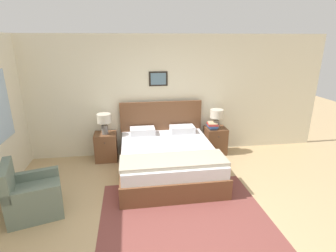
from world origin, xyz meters
TOP-DOWN VIEW (x-y plane):
  - ground_plane at (0.00, 0.00)m, footprint 16.00×16.00m
  - wall_back at (0.00, 2.70)m, footprint 7.75×0.09m
  - area_rug_main at (0.20, 0.35)m, footprint 2.46×1.90m
  - bed at (0.14, 1.61)m, footprint 1.79×2.05m
  - armchair at (-2.03, 0.70)m, footprint 0.89×0.86m
  - nightstand_near_window at (-1.07, 2.42)m, footprint 0.46×0.44m
  - nightstand_by_door at (1.36, 2.42)m, footprint 0.46×0.44m
  - table_lamp_near_window at (-1.07, 2.39)m, footprint 0.28×0.28m
  - table_lamp_by_door at (1.34, 2.39)m, footprint 0.28×0.28m
  - book_thick_bottom at (1.25, 2.37)m, footprint 0.16×0.27m
  - book_hardcover_middle at (1.25, 2.37)m, footprint 0.19×0.25m
  - book_novel_upper at (1.25, 2.37)m, footprint 0.20×0.26m
  - book_slim_near_top at (1.25, 2.37)m, footprint 0.23×0.26m
  - book_paperback_top at (1.25, 2.37)m, footprint 0.22×0.24m

SIDE VIEW (x-z plane):
  - ground_plane at x=0.00m, z-range 0.00..0.00m
  - area_rug_main at x=0.20m, z-range 0.00..0.01m
  - armchair at x=-2.03m, z-range -0.14..0.70m
  - nightstand_near_window at x=-1.07m, z-range 0.00..0.60m
  - nightstand_by_door at x=1.36m, z-range 0.00..0.60m
  - bed at x=0.14m, z-range -0.29..0.92m
  - book_thick_bottom at x=1.25m, z-range 0.60..0.64m
  - book_hardcover_middle at x=1.25m, z-range 0.64..0.66m
  - book_novel_upper at x=1.25m, z-range 0.66..0.69m
  - book_slim_near_top at x=1.25m, z-range 0.69..0.73m
  - book_paperback_top at x=1.25m, z-range 0.73..0.75m
  - table_lamp_near_window at x=-1.07m, z-range 0.68..1.12m
  - table_lamp_by_door at x=1.34m, z-range 0.68..1.12m
  - wall_back at x=0.00m, z-range 0.00..2.60m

